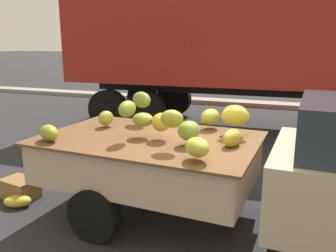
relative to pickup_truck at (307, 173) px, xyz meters
The scene contains 6 objects.
ground 1.23m from the pickup_truck, 159.51° to the left, with size 220.00×220.00×0.00m, color #28282B.
curb_strip 9.35m from the pickup_truck, 94.91° to the left, with size 80.00×0.80×0.16m, color gray.
pickup_truck is the anchor object (origin of this frame).
semi_trailer 5.69m from the pickup_truck, 93.61° to the left, with size 12.07×2.95×3.95m.
fallen_banana_bunch_near_tailgate 3.86m from the pickup_truck, behind, with size 0.39×0.24×0.16m, color gold.
produce_crate 4.00m from the pickup_truck, behind, with size 0.52×0.36×0.29m, color olive.
Camera 1 is at (0.64, -4.09, 2.23)m, focal length 36.49 mm.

